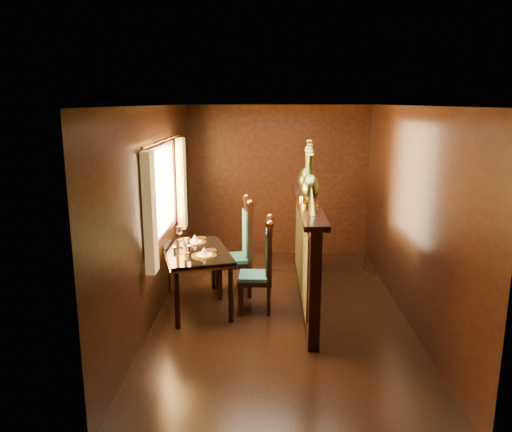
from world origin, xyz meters
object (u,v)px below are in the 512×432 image
(chair_right, at_px, (242,244))
(dining_table, at_px, (196,255))
(chair_left, at_px, (264,262))
(peacock_left, at_px, (311,176))
(peacock_right, at_px, (307,169))

(chair_right, bearing_deg, dining_table, -149.56)
(dining_table, distance_m, chair_right, 0.73)
(chair_left, bearing_deg, peacock_left, -16.10)
(chair_left, distance_m, peacock_left, 1.22)
(peacock_left, distance_m, peacock_right, 0.48)
(chair_left, height_order, peacock_right, peacock_right)
(dining_table, bearing_deg, peacock_left, -26.84)
(dining_table, xyz_separation_m, peacock_right, (1.38, 0.24, 1.05))
(chair_left, height_order, peacock_left, peacock_left)
(chair_right, bearing_deg, peacock_right, -26.65)
(peacock_right, bearing_deg, dining_table, -170.29)
(chair_left, distance_m, chair_right, 0.64)
(chair_right, height_order, peacock_left, peacock_left)
(chair_left, bearing_deg, dining_table, 173.95)
(peacock_left, relative_size, peacock_right, 0.95)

